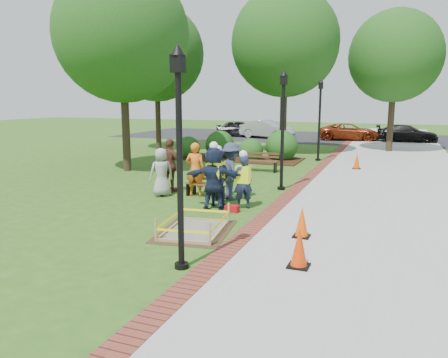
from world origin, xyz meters
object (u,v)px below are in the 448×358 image
at_px(lamp_near, 179,142).
at_px(hivis_worker_b, 243,180).
at_px(bench_near, 205,190).
at_px(wet_concrete_pad, 195,223).
at_px(hivis_worker_c, 218,176).
at_px(cone_front, 299,248).
at_px(hivis_worker_a, 214,176).

bearing_deg(lamp_near, hivis_worker_b, 94.79).
distance_m(bench_near, lamp_near, 6.60).
height_order(wet_concrete_pad, hivis_worker_b, hivis_worker_b).
xyz_separation_m(bench_near, hivis_worker_c, (0.81, -0.89, 0.69)).
distance_m(wet_concrete_pad, bench_near, 3.84).
bearing_deg(wet_concrete_pad, hivis_worker_c, 100.33).
bearing_deg(hivis_worker_b, lamp_near, -85.21).
relative_size(wet_concrete_pad, bench_near, 1.69).
bearing_deg(wet_concrete_pad, hivis_worker_b, 82.38).
xyz_separation_m(bench_near, hivis_worker_b, (1.66, -0.96, 0.64)).
relative_size(cone_front, lamp_near, 0.19).
relative_size(hivis_worker_a, hivis_worker_b, 1.15).
relative_size(cone_front, hivis_worker_a, 0.40).
bearing_deg(hivis_worker_c, bench_near, 132.34).
distance_m(wet_concrete_pad, hivis_worker_a, 2.44).
distance_m(cone_front, hivis_worker_c, 5.36).
distance_m(wet_concrete_pad, cone_front, 3.22).
relative_size(bench_near, hivis_worker_c, 0.79).
relative_size(bench_near, hivis_worker_a, 0.73).
bearing_deg(hivis_worker_a, lamp_near, -75.15).
height_order(hivis_worker_a, hivis_worker_c, hivis_worker_a).
height_order(bench_near, hivis_worker_a, hivis_worker_a).
distance_m(bench_near, hivis_worker_a, 1.77).
bearing_deg(cone_front, hivis_worker_c, 129.62).
bearing_deg(wet_concrete_pad, bench_near, 109.89).
height_order(cone_front, hivis_worker_a, hivis_worker_a).
height_order(wet_concrete_pad, lamp_near, lamp_near).
xyz_separation_m(wet_concrete_pad, hivis_worker_b, (0.35, 2.65, 0.65)).
bearing_deg(bench_near, cone_front, -49.88).
distance_m(lamp_near, hivis_worker_a, 4.90).
bearing_deg(hivis_worker_c, wet_concrete_pad, -79.67).
height_order(lamp_near, hivis_worker_b, lamp_near).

